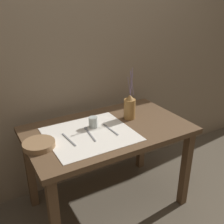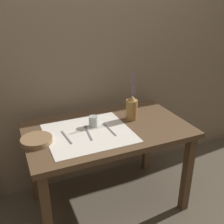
{
  "view_description": "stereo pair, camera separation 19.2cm",
  "coord_description": "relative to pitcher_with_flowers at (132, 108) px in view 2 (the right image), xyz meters",
  "views": [
    {
      "loc": [
        -0.84,
        -1.52,
        1.61
      ],
      "look_at": [
        0.04,
        0.0,
        0.84
      ],
      "focal_mm": 42.0,
      "sensor_mm": 36.0,
      "label": 1
    },
    {
      "loc": [
        -0.67,
        -1.61,
        1.61
      ],
      "look_at": [
        0.04,
        0.0,
        0.84
      ],
      "focal_mm": 42.0,
      "sensor_mm": 36.0,
      "label": 2
    }
  ],
  "objects": [
    {
      "name": "wooden_table",
      "position": [
        -0.23,
        -0.06,
        -0.19
      ],
      "size": [
        1.21,
        0.73,
        0.72
      ],
      "color": "brown",
      "rests_on": "ground_plane"
    },
    {
      "name": "wooden_bowl",
      "position": [
        -0.75,
        -0.08,
        -0.08
      ],
      "size": [
        0.21,
        0.21,
        0.04
      ],
      "color": "#8E6B47",
      "rests_on": "wooden_table"
    },
    {
      "name": "glass_tumbler_near",
      "position": [
        -0.32,
        0.0,
        -0.05
      ],
      "size": [
        0.07,
        0.07,
        0.08
      ],
      "color": "#B7C1BC",
      "rests_on": "wooden_table"
    },
    {
      "name": "ground_plane",
      "position": [
        -0.23,
        -0.06,
        -0.81
      ],
      "size": [
        12.0,
        12.0,
        0.0
      ],
      "primitive_type": "plane",
      "color": "brown"
    },
    {
      "name": "linen_cloth",
      "position": [
        -0.39,
        -0.08,
        -0.09
      ],
      "size": [
        0.6,
        0.54,
        0.0
      ],
      "color": "white",
      "rests_on": "wooden_table"
    },
    {
      "name": "fork_outer",
      "position": [
        -0.23,
        -0.1,
        -0.09
      ],
      "size": [
        0.02,
        0.2,
        0.0
      ],
      "color": "gray",
      "rests_on": "wooden_table"
    },
    {
      "name": "knife_center",
      "position": [
        -0.55,
        -0.09,
        -0.09
      ],
      "size": [
        0.03,
        0.2,
        0.0
      ],
      "color": "gray",
      "rests_on": "wooden_table"
    },
    {
      "name": "pitcher_with_flowers",
      "position": [
        0.0,
        0.0,
        0.0
      ],
      "size": [
        0.09,
        0.09,
        0.42
      ],
      "color": "olive",
      "rests_on": "wooden_table"
    },
    {
      "name": "spoon_inner",
      "position": [
        -0.39,
        -0.04,
        -0.09
      ],
      "size": [
        0.04,
        0.21,
        0.02
      ],
      "color": "gray",
      "rests_on": "wooden_table"
    },
    {
      "name": "stone_wall_back",
      "position": [
        -0.23,
        0.42,
        0.39
      ],
      "size": [
        7.0,
        0.06,
        2.4
      ],
      "color": "gray",
      "rests_on": "ground_plane"
    }
  ]
}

